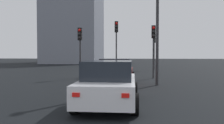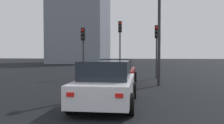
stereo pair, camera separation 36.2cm
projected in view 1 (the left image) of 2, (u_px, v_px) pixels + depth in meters
name	position (u px, v px, depth m)	size (l,w,h in m)	color
car_red_lead	(116.00, 72.00, 13.45)	(4.32, 2.12, 1.48)	maroon
car_white_second	(109.00, 84.00, 8.04)	(4.21, 2.02, 1.52)	silver
traffic_light_near_left	(154.00, 44.00, 25.55)	(0.32, 0.29, 3.86)	#2D2D30
traffic_light_near_right	(153.00, 40.00, 16.62)	(0.32, 0.29, 3.75)	#2D2D30
traffic_light_far_left	(80.00, 42.00, 16.86)	(0.32, 0.29, 3.61)	#2D2D30
traffic_light_far_right	(116.00, 37.00, 19.38)	(0.33, 0.30, 4.42)	#2D2D30
building_facade_left	(75.00, 26.00, 46.30)	(14.10, 9.73, 14.57)	gray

